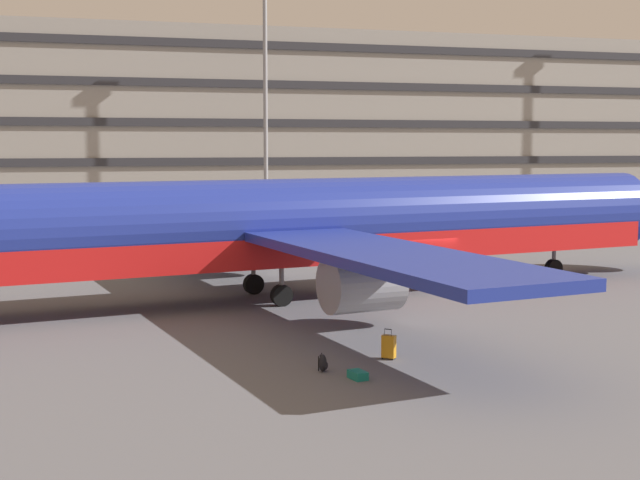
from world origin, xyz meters
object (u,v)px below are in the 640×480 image
airliner (290,228)px  suitcase_black (358,375)px  backpack_small (323,363)px  suitcase_purple (389,346)px

airliner → suitcase_black: size_ratio=62.87×
airliner → backpack_small: size_ratio=76.23×
suitcase_black → backpack_small: 1.31m
suitcase_purple → backpack_small: bearing=-159.7°
backpack_small → suitcase_purple: bearing=20.3°
airliner → suitcase_purple: airliner is taller
suitcase_black → backpack_small: size_ratio=1.21×
airliner → backpack_small: bearing=-100.0°
suitcase_black → suitcase_purple: bearing=49.3°
airliner → suitcase_black: 14.01m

